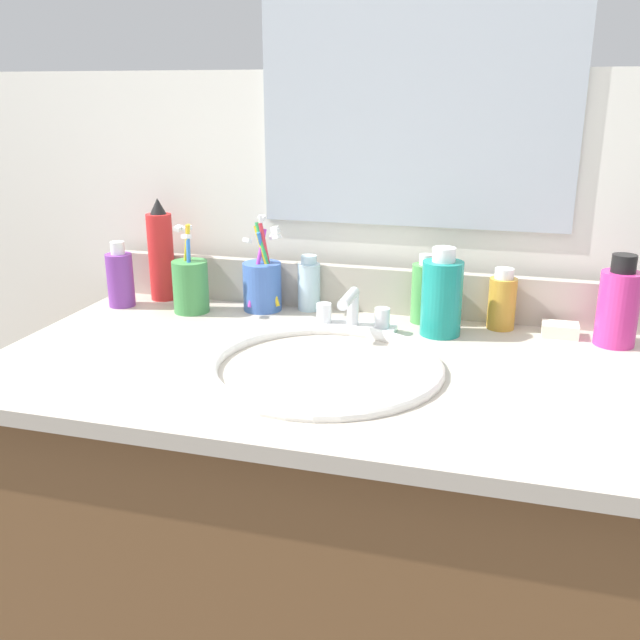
# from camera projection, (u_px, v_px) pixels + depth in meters

# --- Properties ---
(vanity_cabinet) EXTENTS (1.03, 0.56, 0.81)m
(vanity_cabinet) POSITION_uv_depth(u_px,v_px,m) (316.00, 578.00, 1.30)
(vanity_cabinet) COLOR brown
(vanity_cabinet) RESTS_ON ground_plane
(countertop) EXTENTS (1.07, 0.61, 0.03)m
(countertop) POSITION_uv_depth(u_px,v_px,m) (316.00, 367.00, 1.17)
(countertop) COLOR #B2A899
(countertop) RESTS_ON vanity_cabinet
(backsplash) EXTENTS (1.07, 0.02, 0.09)m
(backsplash) POSITION_uv_depth(u_px,v_px,m) (356.00, 288.00, 1.42)
(backsplash) COLOR #B2A899
(backsplash) RESTS_ON countertop
(back_wall) EXTENTS (2.17, 0.04, 1.30)m
(back_wall) POSITION_uv_depth(u_px,v_px,m) (361.00, 383.00, 1.55)
(back_wall) COLOR white
(back_wall) RESTS_ON ground_plane
(mirror_panel) EXTENTS (0.60, 0.01, 0.56)m
(mirror_panel) POSITION_uv_depth(u_px,v_px,m) (417.00, 76.00, 1.30)
(mirror_panel) COLOR #B2BCC6
(sink_basin) EXTENTS (0.38, 0.38, 0.11)m
(sink_basin) POSITION_uv_depth(u_px,v_px,m) (324.00, 387.00, 1.13)
(sink_basin) COLOR white
(sink_basin) RESTS_ON countertop
(faucet) EXTENTS (0.16, 0.10, 0.08)m
(faucet) POSITION_uv_depth(u_px,v_px,m) (352.00, 317.00, 1.29)
(faucet) COLOR silver
(faucet) RESTS_ON countertop
(bottle_gel_clear) EXTENTS (0.05, 0.05, 0.11)m
(bottle_gel_clear) POSITION_uv_depth(u_px,v_px,m) (309.00, 285.00, 1.42)
(bottle_gel_clear) COLOR silver
(bottle_gel_clear) RESTS_ON countertop
(bottle_spray_red) EXTENTS (0.05, 0.05, 0.21)m
(bottle_spray_red) POSITION_uv_depth(u_px,v_px,m) (161.00, 254.00, 1.48)
(bottle_spray_red) COLOR red
(bottle_spray_red) RESTS_ON countertop
(bottle_cream_purple) EXTENTS (0.05, 0.05, 0.13)m
(bottle_cream_purple) POSITION_uv_depth(u_px,v_px,m) (120.00, 278.00, 1.44)
(bottle_cream_purple) COLOR #7A3899
(bottle_cream_purple) RESTS_ON countertop
(bottle_mouthwash_teal) EXTENTS (0.07, 0.07, 0.16)m
(bottle_mouthwash_teal) POSITION_uv_depth(u_px,v_px,m) (442.00, 296.00, 1.27)
(bottle_mouthwash_teal) COLOR teal
(bottle_mouthwash_teal) RESTS_ON countertop
(bottle_oil_amber) EXTENTS (0.05, 0.05, 0.11)m
(bottle_oil_amber) POSITION_uv_depth(u_px,v_px,m) (502.00, 301.00, 1.30)
(bottle_oil_amber) COLOR gold
(bottle_oil_amber) RESTS_ON countertop
(bottle_toner_green) EXTENTS (0.05, 0.05, 0.13)m
(bottle_toner_green) POSITION_uv_depth(u_px,v_px,m) (425.00, 292.00, 1.34)
(bottle_toner_green) COLOR #4C9E4C
(bottle_toner_green) RESTS_ON countertop
(bottle_soap_pink) EXTENTS (0.07, 0.07, 0.16)m
(bottle_soap_pink) POSITION_uv_depth(u_px,v_px,m) (618.00, 305.00, 1.21)
(bottle_soap_pink) COLOR #D8338C
(bottle_soap_pink) RESTS_ON countertop
(cup_blue_plastic) EXTENTS (0.08, 0.09, 0.19)m
(cup_blue_plastic) POSITION_uv_depth(u_px,v_px,m) (263.00, 283.00, 1.42)
(cup_blue_plastic) COLOR #3F66B7
(cup_blue_plastic) RESTS_ON countertop
(cup_green) EXTENTS (0.07, 0.08, 0.18)m
(cup_green) POSITION_uv_depth(u_px,v_px,m) (190.00, 285.00, 1.40)
(cup_green) COLOR #3F8C47
(cup_green) RESTS_ON countertop
(soap_bar) EXTENTS (0.06, 0.04, 0.02)m
(soap_bar) POSITION_uv_depth(u_px,v_px,m) (560.00, 330.00, 1.27)
(soap_bar) COLOR white
(soap_bar) RESTS_ON countertop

